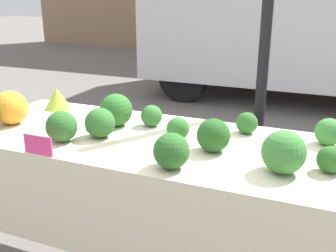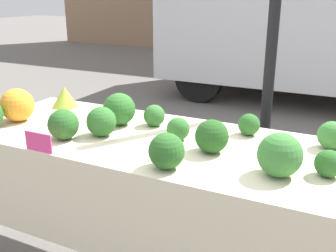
{
  "view_description": "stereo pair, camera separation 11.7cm",
  "coord_description": "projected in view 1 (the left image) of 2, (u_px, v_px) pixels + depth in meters",
  "views": [
    {
      "loc": [
        0.73,
        -1.75,
        1.59
      ],
      "look_at": [
        0.0,
        0.0,
        0.94
      ],
      "focal_mm": 42.0,
      "sensor_mm": 36.0,
      "label": 1
    },
    {
      "loc": [
        0.83,
        -1.7,
        1.59
      ],
      "look_at": [
        0.0,
        0.0,
        0.94
      ],
      "focal_mm": 42.0,
      "sensor_mm": 36.0,
      "label": 2
    }
  ],
  "objects": [
    {
      "name": "broccoli_head_5",
      "position": [
        331.0,
        159.0,
        1.66
      ],
      "size": [
        0.12,
        0.12,
        0.12
      ],
      "color": "#285B23",
      "rests_on": "market_table"
    },
    {
      "name": "orange_cauliflower",
      "position": [
        11.0,
        108.0,
        2.25
      ],
      "size": [
        0.2,
        0.2,
        0.2
      ],
      "color": "orange",
      "rests_on": "market_table"
    },
    {
      "name": "broccoli_head_4",
      "position": [
        329.0,
        132.0,
        1.95
      ],
      "size": [
        0.14,
        0.14,
        0.14
      ],
      "color": "#387533",
      "rests_on": "market_table"
    },
    {
      "name": "broccoli_head_10",
      "position": [
        62.0,
        127.0,
        1.99
      ],
      "size": [
        0.16,
        0.16,
        0.16
      ],
      "color": "#285B23",
      "rests_on": "market_table"
    },
    {
      "name": "broccoli_head_7",
      "position": [
        284.0,
        152.0,
        1.64
      ],
      "size": [
        0.19,
        0.19,
        0.19
      ],
      "color": "#387533",
      "rests_on": "market_table"
    },
    {
      "name": "romanesco_head",
      "position": [
        57.0,
        98.0,
        2.56
      ],
      "size": [
        0.17,
        0.17,
        0.14
      ],
      "color": "#93B238",
      "rests_on": "market_table"
    },
    {
      "name": "broccoli_head_11",
      "position": [
        171.0,
        151.0,
        1.69
      ],
      "size": [
        0.16,
        0.16,
        0.16
      ],
      "color": "#285B23",
      "rests_on": "market_table"
    },
    {
      "name": "broccoli_head_8",
      "position": [
        100.0,
        123.0,
        2.05
      ],
      "size": [
        0.16,
        0.16,
        0.16
      ],
      "color": "#2D6628",
      "rests_on": "market_table"
    },
    {
      "name": "broccoli_head_12",
      "position": [
        152.0,
        116.0,
        2.23
      ],
      "size": [
        0.12,
        0.12,
        0.12
      ],
      "color": "#336B2D",
      "rests_on": "market_table"
    },
    {
      "name": "price_sign",
      "position": [
        38.0,
        145.0,
        1.84
      ],
      "size": [
        0.16,
        0.01,
        0.1
      ],
      "color": "#E53D84",
      "rests_on": "market_table"
    },
    {
      "name": "broccoli_head_9",
      "position": [
        116.0,
        110.0,
        2.23
      ],
      "size": [
        0.19,
        0.19,
        0.19
      ],
      "color": "#2D6628",
      "rests_on": "market_table"
    },
    {
      "name": "broccoli_head_2",
      "position": [
        178.0,
        129.0,
        2.02
      ],
      "size": [
        0.12,
        0.12,
        0.12
      ],
      "color": "#2D6628",
      "rests_on": "market_table"
    },
    {
      "name": "market_table",
      "position": [
        163.0,
        164.0,
        2.0
      ],
      "size": [
        2.29,
        0.83,
        0.86
      ],
      "color": "beige",
      "rests_on": "ground_plane"
    },
    {
      "name": "broccoli_head_3",
      "position": [
        247.0,
        123.0,
        2.12
      ],
      "size": [
        0.12,
        0.12,
        0.12
      ],
      "color": "#285B23",
      "rests_on": "market_table"
    },
    {
      "name": "parked_truck",
      "position": [
        283.0,
        11.0,
        5.9
      ],
      "size": [
        4.19,
        2.12,
        2.46
      ],
      "color": "silver",
      "rests_on": "ground_plane"
    },
    {
      "name": "broccoli_head_13",
      "position": [
        213.0,
        135.0,
        1.87
      ],
      "size": [
        0.16,
        0.16,
        0.16
      ],
      "color": "#23511E",
      "rests_on": "market_table"
    },
    {
      "name": "tent_pole",
      "position": [
        264.0,
        54.0,
        2.45
      ],
      "size": [
        0.07,
        0.07,
        2.43
      ],
      "color": "black",
      "rests_on": "ground_plane"
    }
  ]
}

